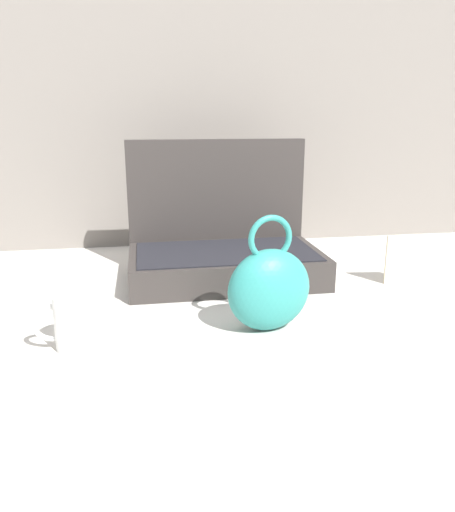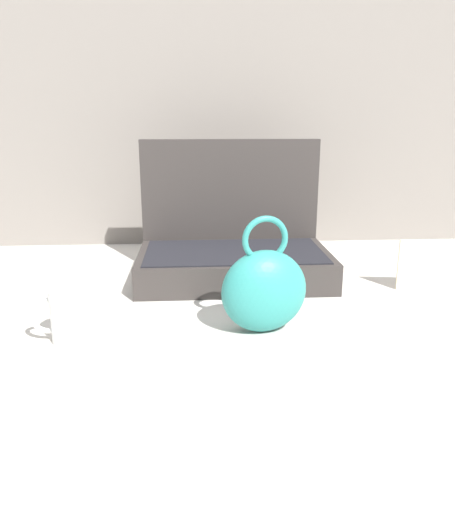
{
  "view_description": "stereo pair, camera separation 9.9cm",
  "coord_description": "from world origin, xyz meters",
  "px_view_note": "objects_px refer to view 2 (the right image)",
  "views": [
    {
      "loc": [
        -0.13,
        -0.96,
        0.39
      ],
      "look_at": [
        0.03,
        -0.02,
        0.12
      ],
      "focal_mm": 34.92,
      "sensor_mm": 36.0,
      "label": 1
    },
    {
      "loc": [
        -0.03,
        -0.97,
        0.39
      ],
      "look_at": [
        0.03,
        -0.02,
        0.12
      ],
      "focal_mm": 34.92,
      "sensor_mm": 36.0,
      "label": 2
    }
  ],
  "objects_px": {
    "coffee_mug": "(68,315)",
    "info_card_left": "(418,265)",
    "open_suitcase": "(233,247)",
    "teal_pouch_handbag": "(264,290)"
  },
  "relations": [
    {
      "from": "open_suitcase",
      "to": "info_card_left",
      "type": "xyz_separation_m",
      "value": [
        0.41,
        -0.13,
        -0.02
      ]
    },
    {
      "from": "coffee_mug",
      "to": "open_suitcase",
      "type": "bearing_deg",
      "value": 48.24
    },
    {
      "from": "open_suitcase",
      "to": "coffee_mug",
      "type": "height_order",
      "value": "open_suitcase"
    },
    {
      "from": "open_suitcase",
      "to": "info_card_left",
      "type": "distance_m",
      "value": 0.43
    },
    {
      "from": "coffee_mug",
      "to": "info_card_left",
      "type": "bearing_deg",
      "value": 16.95
    },
    {
      "from": "coffee_mug",
      "to": "info_card_left",
      "type": "height_order",
      "value": "info_card_left"
    },
    {
      "from": "coffee_mug",
      "to": "info_card_left",
      "type": "relative_size",
      "value": 0.9
    },
    {
      "from": "teal_pouch_handbag",
      "to": "coffee_mug",
      "type": "distance_m",
      "value": 0.35
    },
    {
      "from": "coffee_mug",
      "to": "teal_pouch_handbag",
      "type": "bearing_deg",
      "value": 3.44
    },
    {
      "from": "open_suitcase",
      "to": "info_card_left",
      "type": "bearing_deg",
      "value": -17.9
    }
  ]
}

